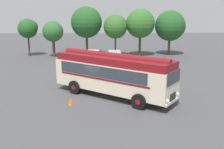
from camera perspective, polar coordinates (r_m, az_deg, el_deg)
The scene contains 11 objects.
ground_plane at distance 21.24m, azimuth -2.46°, elevation -4.44°, with size 120.00×120.00×0.00m, color #474749.
vintage_bus at distance 20.41m, azimuth 0.17°, elevation 0.34°, with size 9.52×8.03×3.49m.
car_near_left at distance 33.48m, azimuth -4.31°, elevation 3.77°, with size 2.36×4.38×1.66m.
car_mid_left at distance 33.15m, azimuth 0.56°, elevation 3.71°, with size 2.00×4.22×1.66m.
tree_far_left at distance 40.88m, azimuth -17.71°, elevation 9.58°, with size 2.91×2.84×5.48m.
tree_left_of_centre at distance 39.14m, azimuth -12.87°, elevation 9.09°, with size 2.98×2.98×5.19m.
tree_centre at distance 40.04m, azimuth -5.63°, elevation 11.28°, with size 4.64×4.64×7.24m.
tree_right_of_centre at distance 38.77m, azimuth 0.68°, elevation 10.37°, with size 3.49×3.49×6.10m.
tree_far_right at distance 39.25m, azimuth 6.22°, elevation 11.05°, with size 4.25×4.25×6.91m.
tree_extra_right at distance 41.04m, azimuth 12.77°, elevation 10.23°, with size 4.56×4.54×6.66m.
traffic_cone at distance 19.21m, azimuth -9.01°, elevation -5.73°, with size 0.36×0.36×0.55m, color orange.
Camera 1 is at (0.22, -20.17, 6.63)m, focal length 42.00 mm.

